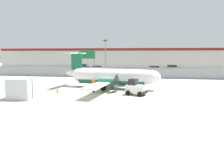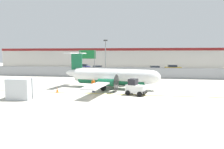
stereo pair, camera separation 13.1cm
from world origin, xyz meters
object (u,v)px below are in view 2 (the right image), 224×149
at_px(parked_car_1, 98,69).
at_px(highway_sign, 87,57).
at_px(parked_car_0, 83,67).
at_px(traffic_cone_far_left, 57,90).
at_px(commuter_airplane, 113,77).
at_px(traffic_cone_near_left, 110,84).
at_px(ground_crew_worker, 93,85).
at_px(parked_car_2, 128,71).
at_px(parked_car_4, 173,68).
at_px(traffic_cone_far_right, 134,88).
at_px(baggage_tug, 135,88).
at_px(cargo_container, 21,89).
at_px(traffic_cone_near_right, 103,86).
at_px(apron_light_pole, 106,56).
at_px(parked_car_3, 155,69).

relative_size(parked_car_1, highway_sign, 0.78).
bearing_deg(parked_car_0, traffic_cone_far_left, 101.57).
xyz_separation_m(commuter_airplane, traffic_cone_near_left, (-0.60, 1.72, -1.29)).
relative_size(ground_crew_worker, traffic_cone_near_left, 2.66).
bearing_deg(parked_car_2, parked_car_4, -137.50).
bearing_deg(traffic_cone_far_right, traffic_cone_near_left, 140.92).
bearing_deg(traffic_cone_near_left, parked_car_4, 64.74).
bearing_deg(parked_car_2, highway_sign, 28.08).
bearing_deg(baggage_tug, parked_car_2, 118.87).
bearing_deg(parked_car_2, cargo_container, 70.34).
relative_size(ground_crew_worker, highway_sign, 0.31).
bearing_deg(ground_crew_worker, commuter_airplane, 96.47).
xyz_separation_m(ground_crew_worker, traffic_cone_far_right, (4.93, 2.03, -0.64)).
distance_m(ground_crew_worker, parked_car_4, 34.99).
distance_m(traffic_cone_near_right, parked_car_4, 31.97).
bearing_deg(parked_car_1, cargo_container, -95.63).
bearing_deg(parked_car_0, parked_car_1, 133.06).
distance_m(ground_crew_worker, traffic_cone_far_right, 5.37).
height_order(cargo_container, parked_car_2, cargo_container).
height_order(baggage_tug, parked_car_1, baggage_tug).
xyz_separation_m(commuter_airplane, baggage_tug, (3.31, -4.10, -0.75)).
distance_m(cargo_container, traffic_cone_near_right, 10.66).
bearing_deg(cargo_container, apron_light_pole, 67.01).
bearing_deg(ground_crew_worker, parked_car_2, 120.35).
relative_size(ground_crew_worker, apron_light_pole, 0.23).
bearing_deg(traffic_cone_near_left, apron_light_pole, 106.16).
height_order(traffic_cone_near_right, parked_car_3, parked_car_3).
distance_m(commuter_airplane, ground_crew_worker, 3.81).
height_order(parked_car_1, parked_car_3, same).
distance_m(traffic_cone_far_left, parked_car_4, 37.75).
height_order(traffic_cone_far_right, parked_car_4, parked_car_4).
xyz_separation_m(parked_car_1, parked_car_2, (8.08, -4.43, 0.00)).
distance_m(traffic_cone_far_left, parked_car_2, 23.57).
bearing_deg(traffic_cone_far_right, cargo_container, -149.96).
bearing_deg(apron_light_pole, baggage_tug, -65.16).
distance_m(parked_car_0, parked_car_1, 8.71).
distance_m(ground_crew_worker, parked_car_1, 26.57).
height_order(traffic_cone_far_left, parked_car_3, parked_car_3).
height_order(parked_car_1, parked_car_2, same).
distance_m(traffic_cone_near_right, traffic_cone_far_right, 4.49).
height_order(ground_crew_worker, parked_car_0, same).
bearing_deg(baggage_tug, ground_crew_worker, -167.06).
height_order(traffic_cone_near_right, traffic_cone_far_right, same).
bearing_deg(apron_light_pole, parked_car_4, 53.54).
xyz_separation_m(traffic_cone_near_left, parked_car_1, (-6.71, 21.08, 0.58)).
relative_size(commuter_airplane, baggage_tug, 6.23).
relative_size(commuter_airplane, ground_crew_worker, 9.44).
relative_size(apron_light_pole, highway_sign, 1.32).
height_order(traffic_cone_far_right, highway_sign, highway_sign).
bearing_deg(parked_car_0, cargo_container, 96.88).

